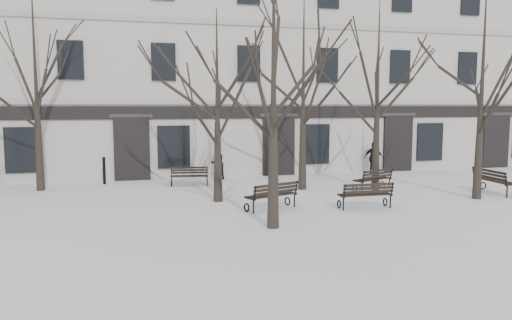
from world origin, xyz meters
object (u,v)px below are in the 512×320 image
object	(u,v)px
bench_3	(189,175)
bench_4	(374,179)
bench_5	(493,180)
tree_2	(274,41)
bench_1	(272,195)
tree_1	(217,82)
tree_3	(483,64)
bench_2	(366,194)

from	to	relation	value
bench_3	bench_4	xyz separation A→B (m)	(7.06, -3.17, 0.05)
bench_5	tree_2	bearing A→B (deg)	108.82
bench_1	bench_4	size ratio (longest dim) A/B	1.03
bench_4	bench_5	xyz separation A→B (m)	(4.23, -1.72, 0.04)
tree_1	tree_2	bearing A→B (deg)	-78.66
bench_1	bench_4	distance (m)	5.59
tree_1	tree_3	xyz separation A→B (m)	(9.37, -1.82, 0.66)
tree_3	bench_5	world-z (taller)	tree_3
bench_4	bench_3	bearing A→B (deg)	-47.05
tree_1	bench_3	size ratio (longest dim) A/B	4.11
tree_2	bench_5	distance (m)	11.36
bench_3	bench_4	world-z (taller)	bench_4
tree_1	bench_2	distance (m)	6.40
bench_3	bench_1	bearing A→B (deg)	-62.71
bench_4	bench_5	distance (m)	4.57
tree_3	bench_2	distance (m)	6.55
bench_2	bench_3	distance (m)	8.14
tree_2	bench_3	distance (m)	9.46
tree_3	bench_1	xyz separation A→B (m)	(-7.87, -0.04, -4.39)
bench_4	tree_1	bearing A→B (deg)	-16.92
bench_2	tree_2	bearing A→B (deg)	26.05
bench_4	bench_5	world-z (taller)	bench_5
bench_3	bench_2	bearing A→B (deg)	-43.45
bench_2	bench_5	size ratio (longest dim) A/B	0.92
tree_1	bench_4	bearing A→B (deg)	5.97
tree_3	bench_4	size ratio (longest dim) A/B	4.17
tree_3	bench_4	distance (m)	5.83
tree_3	bench_5	xyz separation A→B (m)	(1.34, 0.78, -4.37)
tree_2	bench_4	xyz separation A→B (m)	(5.63, 4.89, -4.69)
tree_3	bench_4	xyz separation A→B (m)	(-2.89, 2.50, -4.41)
tree_1	bench_5	bearing A→B (deg)	-5.54
tree_3	bench_3	world-z (taller)	tree_3
bench_3	bench_5	bearing A→B (deg)	-16.14
bench_2	bench_4	xyz separation A→B (m)	(1.91, 3.13, 0.00)
bench_3	tree_2	bearing A→B (deg)	-72.70
tree_1	tree_3	distance (m)	9.57
tree_2	tree_1	bearing A→B (deg)	101.34
tree_1	bench_2	world-z (taller)	tree_1
bench_1	bench_3	bearing A→B (deg)	-92.95
tree_2	bench_1	size ratio (longest dim) A/B	4.31
bench_2	bench_3	bearing A→B (deg)	-49.92
bench_4	bench_1	bearing A→B (deg)	4.12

